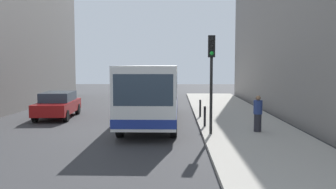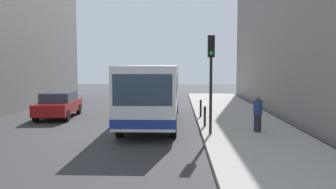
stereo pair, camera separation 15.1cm
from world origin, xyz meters
name	(u,v)px [view 1 (the left image)]	position (x,y,z in m)	size (l,w,h in m)	color
ground_plane	(130,132)	(0.00, 0.00, 0.00)	(80.00, 80.00, 0.00)	#38383A
sidewalk	(249,130)	(5.40, 0.00, 0.07)	(4.40, 40.00, 0.15)	#ADA89E
bus	(153,90)	(0.89, 2.78, 1.73)	(2.61, 11.04, 3.00)	white
car_beside_bus	(58,104)	(-4.68, 4.18, 0.78)	(2.09, 4.51, 1.48)	maroon
traffic_light	(211,66)	(3.55, -1.27, 3.01)	(0.28, 0.33, 4.10)	black
bollard_near	(205,116)	(3.45, 0.62, 0.62)	(0.11, 0.11, 0.95)	black
bollard_mid	(200,108)	(3.45, 3.76, 0.62)	(0.11, 0.11, 0.95)	black
pedestrian_near_signal	(258,114)	(5.63, -0.69, 0.93)	(0.38, 0.38, 1.58)	#26262D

